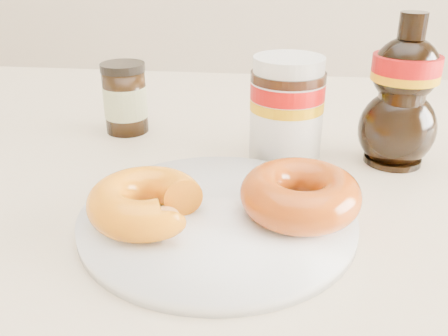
# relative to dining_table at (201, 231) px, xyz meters

# --- Properties ---
(dining_table) EXTENTS (1.40, 0.90, 0.75)m
(dining_table) POSITION_rel_dining_table_xyz_m (0.00, 0.00, 0.00)
(dining_table) COLOR beige
(dining_table) RESTS_ON ground
(plate) EXTENTS (0.26, 0.26, 0.01)m
(plate) POSITION_rel_dining_table_xyz_m (0.04, -0.11, 0.09)
(plate) COLOR white
(plate) RESTS_ON dining_table
(donut_bitten) EXTENTS (0.14, 0.14, 0.04)m
(donut_bitten) POSITION_rel_dining_table_xyz_m (-0.02, -0.14, 0.11)
(donut_bitten) COLOR #F99E0E
(donut_bitten) RESTS_ON plate
(donut_whole) EXTENTS (0.14, 0.14, 0.04)m
(donut_whole) POSITION_rel_dining_table_xyz_m (0.11, -0.11, 0.12)
(donut_whole) COLOR #953D09
(donut_whole) RESTS_ON plate
(nutella_jar) EXTENTS (0.09, 0.09, 0.12)m
(nutella_jar) POSITION_rel_dining_table_xyz_m (0.10, 0.05, 0.15)
(nutella_jar) COLOR white
(nutella_jar) RESTS_ON dining_table
(syrup_bottle) EXTENTS (0.11, 0.10, 0.17)m
(syrup_bottle) POSITION_rel_dining_table_xyz_m (0.23, 0.05, 0.17)
(syrup_bottle) COLOR black
(syrup_bottle) RESTS_ON dining_table
(dark_jar) EXTENTS (0.06, 0.06, 0.09)m
(dark_jar) POSITION_rel_dining_table_xyz_m (-0.12, 0.12, 0.13)
(dark_jar) COLOR black
(dark_jar) RESTS_ON dining_table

